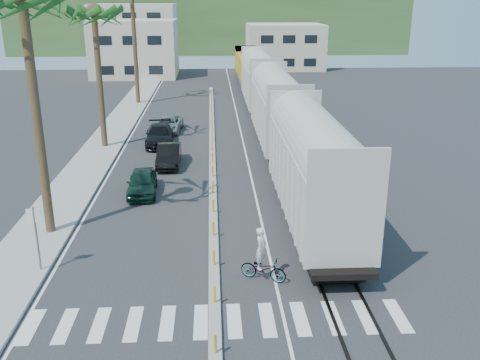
% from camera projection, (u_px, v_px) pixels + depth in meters
% --- Properties ---
extents(ground, '(140.00, 140.00, 0.00)m').
position_uv_depth(ground, '(214.00, 292.00, 21.08)').
color(ground, '#28282B').
rests_on(ground, ground).
extents(sidewalk, '(3.00, 90.00, 0.15)m').
position_uv_depth(sidewalk, '(109.00, 137.00, 44.25)').
color(sidewalk, gray).
rests_on(sidewalk, ground).
extents(rails, '(1.56, 100.00, 0.06)m').
position_uv_depth(rails, '(268.00, 127.00, 47.78)').
color(rails, black).
rests_on(rails, ground).
extents(median, '(0.45, 60.00, 0.85)m').
position_uv_depth(median, '(212.00, 152.00, 39.91)').
color(median, gray).
rests_on(median, ground).
extents(crosswalk, '(14.00, 2.20, 0.01)m').
position_uv_depth(crosswalk, '(215.00, 321.00, 19.19)').
color(crosswalk, silver).
rests_on(crosswalk, ground).
extents(lane_markings, '(9.42, 90.00, 0.01)m').
position_uv_depth(lane_markings, '(186.00, 137.00, 44.59)').
color(lane_markings, silver).
rests_on(lane_markings, ground).
extents(freight_train, '(3.00, 60.94, 5.85)m').
position_uv_depth(freight_train, '(269.00, 97.00, 45.91)').
color(freight_train, '#B3B1A4').
rests_on(freight_train, ground).
extents(palm_trees, '(3.50, 37.20, 13.75)m').
position_uv_depth(palm_trees, '(98.00, 1.00, 38.62)').
color(palm_trees, brown).
rests_on(palm_trees, ground).
extents(street_sign, '(0.60, 0.08, 3.00)m').
position_uv_depth(street_sign, '(36.00, 230.00, 21.97)').
color(street_sign, slate).
rests_on(street_sign, ground).
extents(buildings, '(38.00, 27.00, 10.00)m').
position_uv_depth(buildings, '(171.00, 41.00, 87.04)').
color(buildings, '#BCB595').
rests_on(buildings, ground).
extents(hillside, '(80.00, 20.00, 12.00)m').
position_uv_depth(hillside, '(210.00, 22.00, 113.62)').
color(hillside, '#385628').
rests_on(hillside, ground).
extents(car_lead, '(2.11, 4.32, 1.41)m').
position_uv_depth(car_lead, '(142.00, 182.00, 31.45)').
color(car_lead, black).
rests_on(car_lead, ground).
extents(car_second, '(1.57, 4.40, 1.44)m').
position_uv_depth(car_second, '(169.00, 155.00, 36.80)').
color(car_second, black).
rests_on(car_second, ground).
extents(car_third, '(2.77, 5.49, 1.52)m').
position_uv_depth(car_third, '(159.00, 135.00, 42.07)').
color(car_third, black).
rests_on(car_third, ground).
extents(car_rear, '(2.97, 5.01, 1.28)m').
position_uv_depth(car_rear, '(168.00, 124.00, 46.12)').
color(car_rear, '#A7AAAC').
rests_on(car_rear, ground).
extents(cyclist, '(2.16, 2.46, 2.33)m').
position_uv_depth(cyclist, '(263.00, 264.00, 21.79)').
color(cyclist, '#9EA0A5').
rests_on(cyclist, ground).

